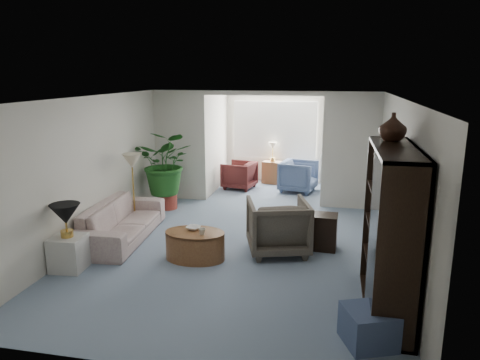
% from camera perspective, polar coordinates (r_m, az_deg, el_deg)
% --- Properties ---
extents(floor, '(6.00, 6.00, 0.00)m').
position_cam_1_polar(floor, '(7.42, -0.95, -9.36)').
color(floor, '#8498AE').
rests_on(floor, ground).
extents(sunroom_floor, '(2.60, 2.60, 0.00)m').
position_cam_1_polar(sunroom_floor, '(11.25, 3.60, -1.41)').
color(sunroom_floor, '#8498AE').
rests_on(sunroom_floor, ground).
extents(back_pier_left, '(1.20, 0.12, 2.50)m').
position_cam_1_polar(back_pier_left, '(10.38, -7.64, 4.30)').
color(back_pier_left, beige).
rests_on(back_pier_left, ground).
extents(back_pier_right, '(1.20, 0.12, 2.50)m').
position_cam_1_polar(back_pier_right, '(9.82, 13.85, 3.51)').
color(back_pier_right, beige).
rests_on(back_pier_right, ground).
extents(back_header, '(2.60, 0.12, 0.10)m').
position_cam_1_polar(back_header, '(9.80, 2.88, 10.92)').
color(back_header, beige).
rests_on(back_header, back_pier_left).
extents(window_pane, '(2.20, 0.02, 1.50)m').
position_cam_1_polar(window_pane, '(12.04, 4.43, 6.34)').
color(window_pane, white).
extents(window_blinds, '(2.20, 0.02, 1.50)m').
position_cam_1_polar(window_blinds, '(12.01, 4.41, 6.32)').
color(window_blinds, white).
extents(framed_picture, '(0.04, 0.50, 0.40)m').
position_cam_1_polar(framed_picture, '(6.75, 19.67, 2.64)').
color(framed_picture, '#B7AE93').
extents(sofa, '(1.04, 2.31, 0.66)m').
position_cam_1_polar(sofa, '(8.23, -14.71, -5.03)').
color(sofa, beige).
rests_on(sofa, ground).
extents(end_table, '(0.50, 0.50, 0.51)m').
position_cam_1_polar(end_table, '(7.25, -20.84, -8.63)').
color(end_table, silver).
rests_on(end_table, ground).
extents(table_lamp, '(0.44, 0.44, 0.30)m').
position_cam_1_polar(table_lamp, '(7.06, -21.24, -4.04)').
color(table_lamp, black).
rests_on(table_lamp, end_table).
extents(floor_lamp, '(0.36, 0.36, 0.28)m').
position_cam_1_polar(floor_lamp, '(8.74, -13.53, 2.34)').
color(floor_lamp, beige).
rests_on(floor_lamp, ground).
extents(coffee_table, '(1.14, 1.14, 0.45)m').
position_cam_1_polar(coffee_table, '(7.19, -5.71, -8.23)').
color(coffee_table, brown).
rests_on(coffee_table, ground).
extents(coffee_bowl, '(0.26, 0.26, 0.05)m').
position_cam_1_polar(coffee_bowl, '(7.21, -5.90, -6.05)').
color(coffee_bowl, white).
rests_on(coffee_bowl, coffee_table).
extents(coffee_cup, '(0.13, 0.13, 0.10)m').
position_cam_1_polar(coffee_cup, '(6.97, -4.82, -6.53)').
color(coffee_cup, beige).
rests_on(coffee_cup, coffee_table).
extents(wingback_chair, '(1.18, 1.20, 0.89)m').
position_cam_1_polar(wingback_chair, '(7.38, 4.82, -5.84)').
color(wingback_chair, '#655E4F').
rests_on(wingback_chair, ground).
extents(side_table_dark, '(0.52, 0.42, 0.59)m').
position_cam_1_polar(side_table_dark, '(7.67, 10.31, -6.43)').
color(side_table_dark, black).
rests_on(side_table_dark, ground).
extents(entertainment_cabinet, '(0.49, 1.84, 2.04)m').
position_cam_1_polar(entertainment_cabinet, '(5.70, 18.47, -6.24)').
color(entertainment_cabinet, black).
rests_on(entertainment_cabinet, ground).
extents(cabinet_urn, '(0.34, 0.34, 0.35)m').
position_cam_1_polar(cabinet_urn, '(5.92, 18.79, 6.38)').
color(cabinet_urn, black).
rests_on(cabinet_urn, entertainment_cabinet).
extents(ottoman, '(0.66, 0.66, 0.41)m').
position_cam_1_polar(ottoman, '(5.29, 15.97, -17.41)').
color(ottoman, slate).
rests_on(ottoman, ground).
extents(plant_pot, '(0.40, 0.40, 0.32)m').
position_cam_1_polar(plant_pot, '(9.90, -9.12, -2.66)').
color(plant_pot, '#9F3A2E').
rests_on(plant_pot, ground).
extents(house_plant, '(1.24, 1.08, 1.38)m').
position_cam_1_polar(house_plant, '(9.70, -9.30, 2.17)').
color(house_plant, '#215C1F').
rests_on(house_plant, plant_pot).
extents(sunroom_chair_blue, '(0.99, 0.97, 0.77)m').
position_cam_1_polar(sunroom_chair_blue, '(11.21, 7.42, 0.47)').
color(sunroom_chair_blue, slate).
rests_on(sunroom_chair_blue, ground).
extents(sunroom_chair_maroon, '(0.89, 0.88, 0.69)m').
position_cam_1_polar(sunroom_chair_maroon, '(11.42, -0.11, 0.63)').
color(sunroom_chair_maroon, '#54201D').
rests_on(sunroom_chair_maroon, ground).
extents(sunroom_table, '(0.55, 0.46, 0.59)m').
position_cam_1_polar(sunroom_table, '(12.03, 4.12, 1.00)').
color(sunroom_table, brown).
rests_on(sunroom_table, ground).
extents(shelf_clutter, '(0.30, 1.15, 1.06)m').
position_cam_1_polar(shelf_clutter, '(5.57, 18.12, -5.89)').
color(shelf_clutter, '#3A3734').
rests_on(shelf_clutter, entertainment_cabinet).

